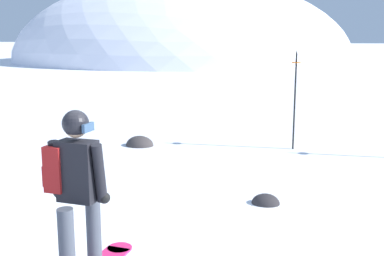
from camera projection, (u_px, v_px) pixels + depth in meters
name	position (u px, v px, depth m)	size (l,w,h in m)	color
ridge_peak_main	(181.00, 61.00, 45.71)	(31.45, 28.30, 15.39)	white
snowboarder_main	(76.00, 193.00, 4.55)	(0.64, 1.84, 1.71)	#D11E5B
piste_marker_near	(295.00, 94.00, 10.02)	(0.20, 0.20, 2.09)	black
rock_dark	(140.00, 146.00, 10.55)	(0.62, 0.52, 0.43)	#383333
rock_small	(266.00, 204.00, 6.92)	(0.41, 0.35, 0.28)	#282628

